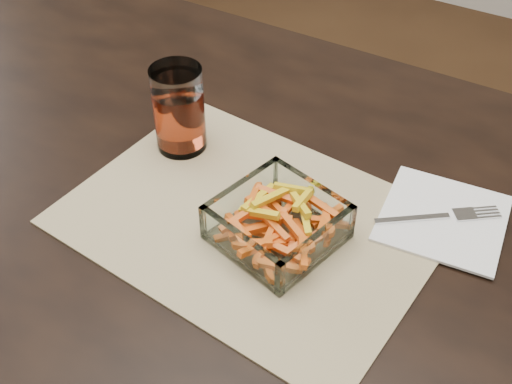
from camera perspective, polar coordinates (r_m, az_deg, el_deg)
dining_table at (r=0.90m, az=-1.84°, el=-5.54°), size 1.60×0.90×0.75m
placemat at (r=0.82m, az=-0.52°, el=-2.50°), size 0.48×0.37×0.00m
glass_bowl at (r=0.78m, az=1.91°, el=-2.94°), size 0.16×0.16×0.05m
tumbler at (r=0.90m, az=-6.85°, el=7.09°), size 0.07×0.07×0.13m
napkin at (r=0.85m, az=16.30°, el=-2.24°), size 0.17×0.17×0.00m
fork at (r=0.84m, az=16.20°, el=-2.08°), size 0.14×0.11×0.00m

